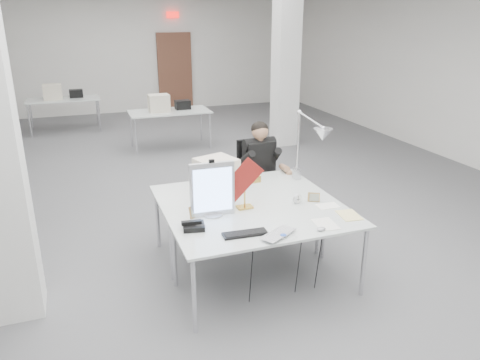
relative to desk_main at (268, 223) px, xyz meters
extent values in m
cube|color=#555558|center=(0.00, 2.50, -0.75)|extent=(10.00, 14.00, 0.02)
cube|color=silver|center=(0.00, 9.51, 0.86)|extent=(10.00, 0.02, 3.20)
cube|color=white|center=(2.50, 5.00, 0.86)|extent=(0.45, 0.45, 3.20)
cube|color=brown|center=(1.20, 9.44, 0.31)|extent=(0.95, 0.08, 2.10)
cube|color=red|center=(1.20, 9.40, 1.81)|extent=(0.32, 0.06, 0.16)
cube|color=silver|center=(0.00, 0.00, 0.00)|extent=(1.80, 0.90, 0.02)
cube|color=silver|center=(0.00, 0.90, 0.00)|extent=(1.80, 0.90, 0.02)
cube|color=silver|center=(0.20, 5.50, 0.00)|extent=(1.60, 0.80, 0.02)
cube|color=silver|center=(-1.80, 7.70, 0.00)|extent=(1.60, 0.80, 0.02)
cube|color=#B7B7BC|center=(-0.45, 0.33, 0.28)|extent=(0.44, 0.07, 0.54)
cube|color=maroon|center=(-0.19, 0.29, 0.34)|extent=(0.44, 0.20, 0.50)
cube|color=black|center=(-0.31, -0.18, 0.02)|extent=(0.41, 0.16, 0.02)
imported|color=silver|center=(-0.01, -0.36, 0.03)|extent=(0.44, 0.39, 0.03)
ellipsoid|color=#A3A3A7|center=(0.37, -0.34, 0.03)|extent=(0.10, 0.09, 0.04)
cube|color=black|center=(-0.71, 0.09, 0.04)|extent=(0.22, 0.21, 0.05)
cube|color=#AB8149|center=(-0.62, 0.34, 0.07)|extent=(0.15, 0.09, 0.12)
cube|color=#AD864A|center=(0.64, 0.30, 0.06)|extent=(0.13, 0.09, 0.10)
cylinder|color=silver|center=(0.46, 0.31, 0.06)|extent=(0.11, 0.06, 0.10)
cube|color=white|center=(0.48, -0.24, 0.02)|extent=(0.21, 0.29, 0.01)
cube|color=#F0DF8F|center=(0.79, -0.14, 0.02)|extent=(0.22, 0.28, 0.01)
cube|color=white|center=(0.72, 0.14, 0.02)|extent=(0.23, 0.17, 0.01)
cube|color=beige|center=(-0.22, 0.94, 0.20)|extent=(0.48, 0.47, 0.37)
camera|label=1|loc=(-1.63, -3.70, 1.89)|focal=35.00mm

